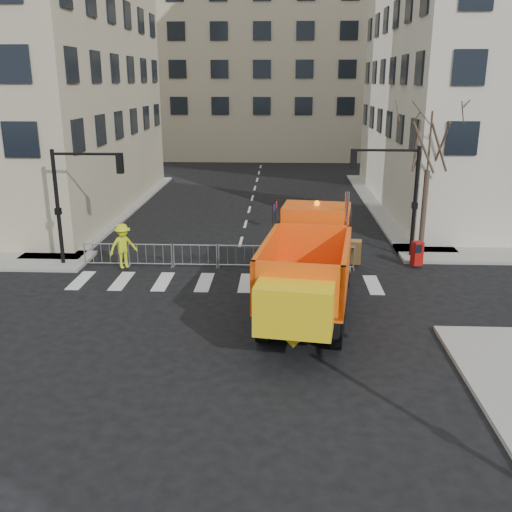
{
  "coord_description": "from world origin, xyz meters",
  "views": [
    {
      "loc": [
        2.16,
        -17.43,
        8.29
      ],
      "look_at": [
        1.25,
        2.5,
        2.14
      ],
      "focal_mm": 40.0,
      "sensor_mm": 36.0,
      "label": 1
    }
  ],
  "objects_px": {
    "worker": "(123,246)",
    "cop_b": "(300,255)",
    "cop_a": "(323,253)",
    "plow_truck": "(309,264)",
    "cop_c": "(299,252)",
    "newspaper_box": "(417,253)"
  },
  "relations": [
    {
      "from": "cop_b",
      "to": "worker",
      "type": "xyz_separation_m",
      "value": [
        -7.97,
        -0.08,
        0.35
      ]
    },
    {
      "from": "cop_a",
      "to": "cop_b",
      "type": "bearing_deg",
      "value": -35.9
    },
    {
      "from": "cop_a",
      "to": "cop_c",
      "type": "bearing_deg",
      "value": -35.9
    },
    {
      "from": "plow_truck",
      "to": "cop_a",
      "type": "height_order",
      "value": "plow_truck"
    },
    {
      "from": "worker",
      "to": "newspaper_box",
      "type": "distance_m",
      "value": 13.41
    },
    {
      "from": "cop_a",
      "to": "newspaper_box",
      "type": "height_order",
      "value": "cop_a"
    },
    {
      "from": "cop_a",
      "to": "newspaper_box",
      "type": "bearing_deg",
      "value": 155.94
    },
    {
      "from": "cop_a",
      "to": "plow_truck",
      "type": "bearing_deg",
      "value": 44.02
    },
    {
      "from": "cop_b",
      "to": "worker",
      "type": "distance_m",
      "value": 7.98
    },
    {
      "from": "plow_truck",
      "to": "newspaper_box",
      "type": "bearing_deg",
      "value": -34.64
    },
    {
      "from": "cop_c",
      "to": "newspaper_box",
      "type": "xyz_separation_m",
      "value": [
        5.44,
        0.92,
        -0.27
      ]
    },
    {
      "from": "plow_truck",
      "to": "cop_b",
      "type": "height_order",
      "value": "plow_truck"
    },
    {
      "from": "worker",
      "to": "cop_a",
      "type": "bearing_deg",
      "value": -37.28
    },
    {
      "from": "newspaper_box",
      "to": "cop_a",
      "type": "bearing_deg",
      "value": 173.17
    },
    {
      "from": "plow_truck",
      "to": "cop_b",
      "type": "relative_size",
      "value": 7.01
    },
    {
      "from": "cop_a",
      "to": "newspaper_box",
      "type": "xyz_separation_m",
      "value": [
        4.38,
        0.92,
        -0.23
      ]
    },
    {
      "from": "worker",
      "to": "cop_c",
      "type": "bearing_deg",
      "value": -37.21
    },
    {
      "from": "plow_truck",
      "to": "cop_a",
      "type": "bearing_deg",
      "value": -1.72
    },
    {
      "from": "cop_b",
      "to": "cop_a",
      "type": "bearing_deg",
      "value": -179.21
    },
    {
      "from": "cop_b",
      "to": "cop_c",
      "type": "distance_m",
      "value": 0.16
    },
    {
      "from": "worker",
      "to": "cop_b",
      "type": "bearing_deg",
      "value": -37.22
    },
    {
      "from": "cop_a",
      "to": "worker",
      "type": "relative_size",
      "value": 0.92
    }
  ]
}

